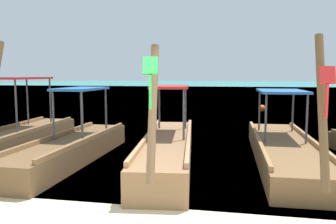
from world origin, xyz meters
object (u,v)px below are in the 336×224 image
(longtail_boat_green_ribbon, at_px, (168,148))
(longtail_boat_red_ribbon, at_px, (284,149))
(longtail_boat_violet_ribbon, at_px, (71,148))
(mooring_buoy_near, at_px, (262,108))
(longtail_boat_yellow_ribbon, at_px, (8,139))

(longtail_boat_green_ribbon, xyz_separation_m, longtail_boat_red_ribbon, (2.70, 0.68, -0.05))
(longtail_boat_green_ribbon, bearing_deg, longtail_boat_violet_ribbon, -173.16)
(longtail_boat_red_ribbon, distance_m, mooring_buoy_near, 11.37)
(longtail_boat_violet_ribbon, height_order, mooring_buoy_near, longtail_boat_violet_ribbon)
(mooring_buoy_near, bearing_deg, longtail_boat_violet_ribbon, -113.63)
(longtail_boat_red_ribbon, height_order, mooring_buoy_near, longtail_boat_red_ribbon)
(longtail_boat_red_ribbon, bearing_deg, mooring_buoy_near, 88.18)
(longtail_boat_violet_ribbon, relative_size, longtail_boat_red_ribbon, 0.84)
(longtail_boat_yellow_ribbon, distance_m, longtail_boat_green_ribbon, 4.69)
(longtail_boat_green_ribbon, bearing_deg, longtail_boat_yellow_ribbon, 172.82)
(longtail_boat_yellow_ribbon, relative_size, mooring_buoy_near, 17.70)
(longtail_boat_yellow_ribbon, distance_m, longtail_boat_violet_ribbon, 2.48)
(longtail_boat_green_ribbon, bearing_deg, mooring_buoy_near, 75.73)
(longtail_boat_violet_ribbon, relative_size, longtail_boat_green_ribbon, 0.89)
(mooring_buoy_near, bearing_deg, longtail_boat_green_ribbon, -104.27)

